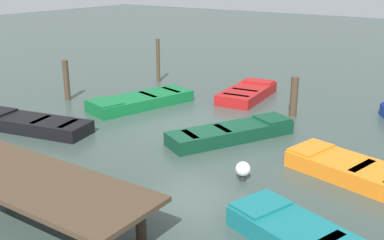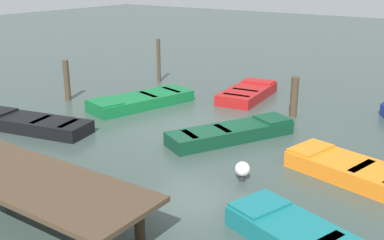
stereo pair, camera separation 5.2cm
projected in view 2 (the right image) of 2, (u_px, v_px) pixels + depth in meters
name	position (u px, v px, depth m)	size (l,w,h in m)	color
ground_plane	(192.00, 131.00, 14.50)	(80.00, 80.00, 0.00)	#33423D
dock_segment	(37.00, 184.00, 8.98)	(5.19, 1.90, 0.95)	#423323
rowboat_dark_green	(232.00, 132.00, 13.70)	(2.69, 3.97, 0.46)	#0C3823
rowboat_green	(141.00, 101.00, 17.02)	(2.34, 4.16, 0.46)	#0F602D
rowboat_black	(33.00, 124.00, 14.48)	(3.91, 1.93, 0.46)	black
rowboat_red	(248.00, 93.00, 18.08)	(1.71, 3.31, 0.46)	maroon
rowboat_orange	(351.00, 169.00, 11.15)	(3.29, 1.97, 0.46)	orange
mooring_piling_near_right	(159.00, 61.00, 20.52)	(0.16, 0.16, 1.93)	#423323
mooring_piling_far_left	(67.00, 80.00, 17.67)	(0.22, 0.22, 1.56)	#423323
mooring_piling_near_left	(294.00, 97.00, 15.71)	(0.26, 0.26, 1.38)	#423323
marker_buoy	(242.00, 170.00, 10.98)	(0.36, 0.36, 0.48)	#262626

